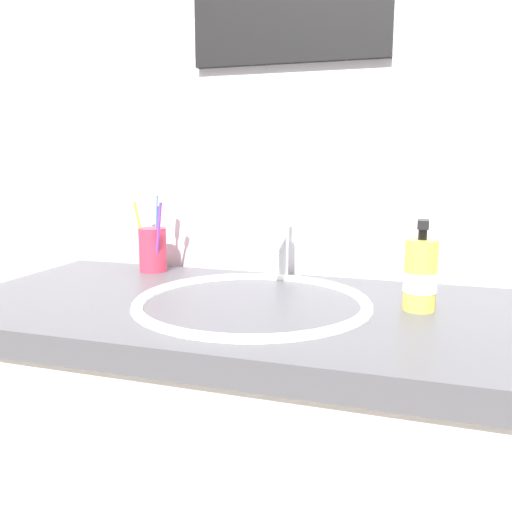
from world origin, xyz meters
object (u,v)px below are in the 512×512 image
toothbrush_purple (159,227)px  toothbrush_blue (157,223)px  faucet (282,248)px  toothbrush_yellow (140,226)px  toothbrush_cup (153,250)px  soap_dispenser (420,275)px  toothbrush_red (158,228)px

toothbrush_purple → toothbrush_blue: 0.03m
faucet → toothbrush_yellow: 0.37m
toothbrush_purple → toothbrush_yellow: (-0.07, 0.02, -0.00)m
faucet → toothbrush_yellow: toothbrush_yellow is taller
toothbrush_cup → toothbrush_yellow: (-0.03, -0.01, 0.06)m
toothbrush_purple → soap_dispenser: bearing=-12.1°
soap_dispenser → toothbrush_blue: bearing=166.1°
toothbrush_cup → toothbrush_purple: (0.04, -0.03, 0.06)m
faucet → toothbrush_yellow: size_ratio=0.75×
toothbrush_yellow → toothbrush_cup: bearing=16.1°
toothbrush_yellow → soap_dispenser: (0.67, -0.15, -0.05)m
faucet → toothbrush_purple: size_ratio=0.73×
faucet → toothbrush_blue: size_ratio=0.69×
soap_dispenser → toothbrush_yellow: bearing=167.2°
faucet → toothbrush_red: bearing=-177.6°
toothbrush_blue → soap_dispenser: 0.65m
toothbrush_cup → toothbrush_purple: bearing=-41.3°
toothbrush_red → toothbrush_yellow: size_ratio=0.95×
toothbrush_red → toothbrush_purple: bearing=-57.2°
toothbrush_purple → toothbrush_blue: size_ratio=0.94×
toothbrush_cup → toothbrush_purple: 0.08m
toothbrush_red → toothbrush_yellow: 0.05m
faucet → toothbrush_red: 0.32m
toothbrush_yellow → soap_dispenser: toothbrush_yellow is taller
faucet → toothbrush_yellow: (-0.36, -0.02, 0.04)m
toothbrush_yellow → faucet: bearing=2.5°
toothbrush_cup → faucet: bearing=1.3°
toothbrush_purple → faucet: bearing=7.6°
faucet → toothbrush_cup: faucet is taller
toothbrush_cup → toothbrush_red: (0.02, -0.01, 0.06)m
toothbrush_yellow → soap_dispenser: 0.69m
toothbrush_cup → soap_dispenser: size_ratio=0.64×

